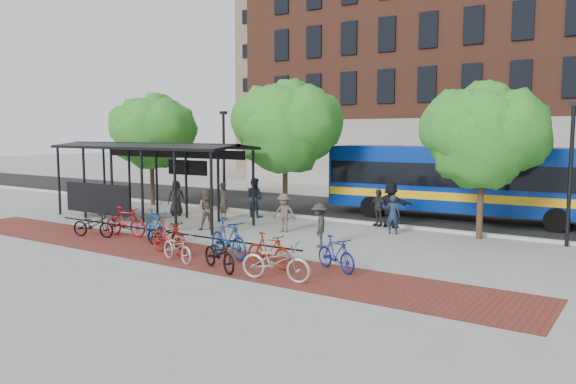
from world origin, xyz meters
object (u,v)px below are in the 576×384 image
Objects in this scene: bike_11 at (336,254)px; bike_6 at (177,247)px; tree_a at (153,129)px; bike_4 at (166,234)px; lamp_post_right at (571,170)px; pedestrian_4 at (378,208)px; bike_7 at (228,239)px; pedestrian_7 at (393,214)px; bus at (465,178)px; pedestrian_3 at (284,213)px; pedestrian_9 at (319,225)px; lamp_post_left at (224,158)px; bike_8 at (220,254)px; bike_5 at (169,237)px; pedestrian_5 at (391,205)px; bike_10 at (276,261)px; pedestrian_2 at (254,197)px; bike_0 at (93,225)px; tree_c at (486,133)px; bike_3 at (155,227)px; pedestrian_8 at (208,210)px; pedestrian_0 at (176,198)px; bus_shelter at (147,155)px; tree_b at (287,124)px; bike_1 at (126,222)px.

bike_6 is at bearing 132.81° from bike_11.
bike_4 is at bearing -40.76° from tree_a.
lamp_post_right reaches higher than pedestrian_4.
bike_7 is 7.50m from pedestrian_7.
bus is 8.95m from pedestrian_3.
pedestrian_7 reaches higher than pedestrian_9.
lamp_post_left is 11.54m from bike_6.
bike_7 reaches higher than bike_8.
pedestrian_9 is (3.53, 3.85, 0.21)m from bike_5.
pedestrian_5 is 1.25× the size of pedestrian_7.
pedestrian_7 is at bearing -8.54° from bike_10.
pedestrian_2 is 1.20× the size of pedestrian_7.
lamp_post_right reaches higher than pedestrian_2.
bus is 6.71× the size of pedestrian_2.
pedestrian_9 reaches higher than bike_0.
bike_6 is 5.05m from bike_11.
tree_c reaches higher than pedestrian_9.
pedestrian_8 reaches higher than bike_3.
pedestrian_9 is (9.71, -2.61, -0.08)m from pedestrian_0.
bus reaches higher than bike_5.
pedestrian_7 is (10.96, 2.91, -2.21)m from bus_shelter.
tree_b is 4.45m from lamp_post_left.
pedestrian_3 is at bearing -58.21° from tree_b.
bike_10 is at bearing -62.93° from pedestrian_4.
bike_8 reaches higher than bike_6.
pedestrian_8 reaches higher than pedestrian_4.
lamp_post_left is 3.28× the size of pedestrian_9.
pedestrian_7 is at bearing 18.05° from pedestrian_3.
bike_6 is (2.00, -1.43, -0.01)m from bike_4.
pedestrian_8 is (-2.84, -1.46, 0.07)m from pedestrian_3.
pedestrian_2 is 1.21× the size of pedestrian_9.
tree_b is 3.14× the size of bike_10.
lamp_post_left is 3.16× the size of pedestrian_4.
bike_4 is at bearing 65.25° from bike_10.
pedestrian_3 is at bearing -151.99° from pedestrian_9.
tree_a is 3.92× the size of pedestrian_7.
lamp_post_left is at bearing 62.85° from bike_8.
bike_4 is 9.66m from pedestrian_5.
bike_0 is at bearing 27.73° from pedestrian_7.
lamp_post_left is at bearing 77.03° from bike_11.
bike_5 is at bearing 105.48° from pedestrian_2.
tree_c is 14.62m from pedestrian_0.
bus is 15.13m from bike_1.
pedestrian_8 reaches higher than pedestrian_7.
lamp_post_right is 10.73m from pedestrian_3.
bike_7 is at bearing -33.32° from tree_a.
pedestrian_8 is at bearing 67.16° from bike_7.
bike_4 is 8.94m from pedestrian_7.
bus_shelter is 4.82m from pedestrian_8.
tree_b is 8.69m from bike_1.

